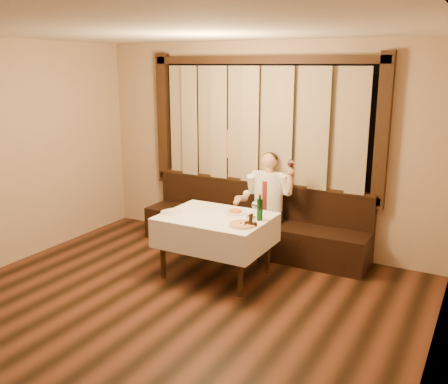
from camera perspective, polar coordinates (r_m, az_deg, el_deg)
The scene contains 10 objects.
room at distance 5.12m, azimuth -5.02°, elevation 3.15°, with size 5.01×6.01×2.81m.
banquette at distance 6.91m, azimuth 3.30°, elevation -4.06°, with size 3.20×0.61×0.94m.
dining_table at distance 5.94m, azimuth -0.93°, elevation -3.69°, with size 1.27×0.97×0.76m.
pizza at distance 5.54m, azimuth 2.11°, elevation -3.75°, with size 0.31×0.31×0.03m.
pasta_red at distance 6.00m, azimuth 1.32°, elevation -2.08°, with size 0.27×0.27×0.09m.
pasta_cream at distance 6.04m, azimuth -6.05°, elevation -2.05°, with size 0.26×0.26×0.09m.
green_bottle at distance 5.71m, azimuth 4.11°, elevation -1.98°, with size 0.07×0.07×0.31m.
table_wine_glass at distance 5.79m, azimuth 3.52°, elevation -1.58°, with size 0.08×0.08×0.20m.
cruet_caddy at distance 5.54m, azimuth 3.11°, elevation -3.39°, with size 0.13×0.08×0.14m.
seated_man at distance 6.59m, azimuth 4.89°, elevation -0.50°, with size 0.75×0.56×1.38m.
Camera 1 is at (2.81, -3.20, 2.49)m, focal length 40.00 mm.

